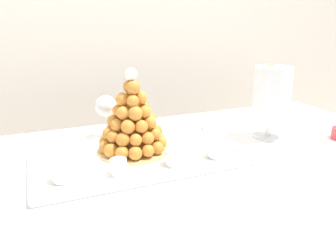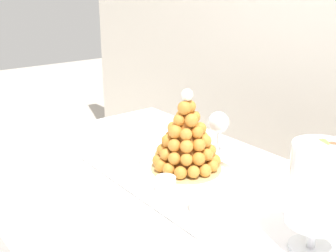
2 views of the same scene
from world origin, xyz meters
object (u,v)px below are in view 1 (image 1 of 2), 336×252
at_px(dessert_cup_left, 62,174).
at_px(croquembouche, 132,121).
at_px(dessert_cup_mid_left, 119,168).
at_px(wine_glass, 106,107).
at_px(dessert_cup_mid_right, 217,150).
at_px(serving_tray, 139,158).
at_px(macaron_goblet, 272,94).
at_px(dessert_cup_centre, 175,158).
at_px(creme_brulee_ramekin, 74,160).

bearing_deg(dessert_cup_left, croquembouche, 29.37).
relative_size(dessert_cup_mid_left, wine_glass, 0.30).
height_order(dessert_cup_mid_left, dessert_cup_mid_right, dessert_cup_mid_right).
relative_size(serving_tray, macaron_goblet, 2.31).
xyz_separation_m(dessert_cup_mid_right, macaron_goblet, (0.28, 0.10, 0.14)).
distance_m(dessert_cup_centre, dessert_cup_mid_right, 0.15).
relative_size(dessert_cup_mid_left, creme_brulee_ramekin, 0.49).
distance_m(dessert_cup_mid_right, wine_glass, 0.45).
bearing_deg(dessert_cup_centre, wine_glass, 111.01).
bearing_deg(creme_brulee_ramekin, wine_glass, 56.31).
bearing_deg(dessert_cup_centre, dessert_cup_mid_right, 2.86).
bearing_deg(dessert_cup_left, dessert_cup_centre, -3.29).
bearing_deg(macaron_goblet, creme_brulee_ramekin, 179.10).
relative_size(serving_tray, dessert_cup_mid_left, 13.68).
height_order(croquembouche, dessert_cup_left, croquembouche).
distance_m(dessert_cup_centre, macaron_goblet, 0.47).
bearing_deg(dessert_cup_left, creme_brulee_ramekin, 66.94).
distance_m(croquembouche, dessert_cup_mid_left, 0.20).
xyz_separation_m(dessert_cup_centre, macaron_goblet, (0.43, 0.11, 0.14)).
bearing_deg(croquembouche, dessert_cup_left, -150.63).
bearing_deg(dessert_cup_mid_right, creme_brulee_ramekin, 165.65).
xyz_separation_m(dessert_cup_left, creme_brulee_ramekin, (0.04, 0.10, -0.01)).
xyz_separation_m(serving_tray, dessert_cup_left, (-0.24, -0.08, 0.02)).
bearing_deg(macaron_goblet, dessert_cup_mid_left, -169.99).
bearing_deg(dessert_cup_mid_left, creme_brulee_ramekin, 132.76).
height_order(dessert_cup_centre, dessert_cup_mid_right, dessert_cup_mid_right).
relative_size(croquembouche, dessert_cup_centre, 4.52).
bearing_deg(macaron_goblet, serving_tray, -178.46).
xyz_separation_m(serving_tray, wine_glass, (-0.05, 0.26, 0.11)).
relative_size(serving_tray, dessert_cup_left, 12.12).
relative_size(croquembouche, dessert_cup_mid_left, 5.81).
xyz_separation_m(creme_brulee_ramekin, macaron_goblet, (0.72, -0.01, 0.15)).
distance_m(croquembouche, macaron_goblet, 0.53).
distance_m(dessert_cup_mid_left, dessert_cup_mid_right, 0.33).
bearing_deg(serving_tray, dessert_cup_mid_right, -20.03).
distance_m(dessert_cup_left, creme_brulee_ramekin, 0.11).
distance_m(dessert_cup_left, dessert_cup_mid_left, 0.15).
distance_m(dessert_cup_mid_right, creme_brulee_ramekin, 0.45).
distance_m(serving_tray, dessert_cup_mid_right, 0.25).
bearing_deg(dessert_cup_mid_right, wine_glass, 129.77).
height_order(serving_tray, dessert_cup_mid_right, dessert_cup_mid_right).
bearing_deg(creme_brulee_ramekin, dessert_cup_mid_right, -14.35).
bearing_deg(wine_glass, dessert_cup_mid_left, -97.03).
height_order(dessert_cup_mid_right, creme_brulee_ramekin, dessert_cup_mid_right).
distance_m(serving_tray, dessert_cup_mid_left, 0.13).
xyz_separation_m(croquembouche, dessert_cup_mid_left, (-0.09, -0.16, -0.08)).
distance_m(serving_tray, macaron_goblet, 0.55).
distance_m(macaron_goblet, wine_glass, 0.62).
xyz_separation_m(dessert_cup_mid_left, wine_glass, (0.04, 0.35, 0.09)).
bearing_deg(dessert_cup_centre, dessert_cup_mid_left, 179.88).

